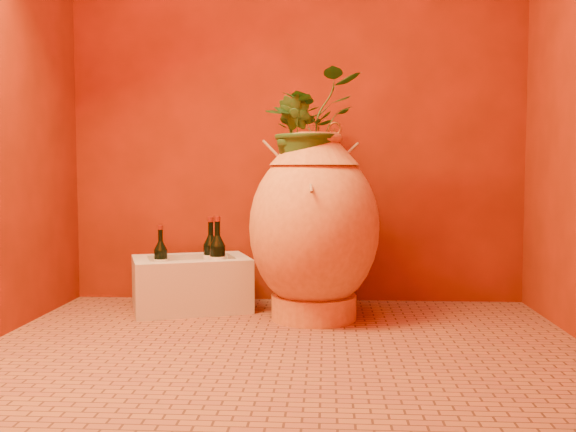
# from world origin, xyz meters

# --- Properties ---
(floor) EXTENTS (2.50, 2.50, 0.00)m
(floor) POSITION_xyz_m (0.00, 0.00, 0.00)
(floor) COLOR brown
(floor) RESTS_ON ground
(wall_back) EXTENTS (2.50, 0.02, 2.50)m
(wall_back) POSITION_xyz_m (0.00, 1.00, 1.25)
(wall_back) COLOR #631A05
(wall_back) RESTS_ON ground
(amphora) EXTENTS (0.71, 0.71, 0.91)m
(amphora) POSITION_xyz_m (0.11, 0.53, 0.45)
(amphora) COLOR #D9883D
(amphora) RESTS_ON floor
(stone_basin) EXTENTS (0.68, 0.59, 0.28)m
(stone_basin) POSITION_xyz_m (-0.53, 0.70, 0.13)
(stone_basin) COLOR #BFB39E
(stone_basin) RESTS_ON floor
(wine_bottle_a) EXTENTS (0.08, 0.08, 0.33)m
(wine_bottle_a) POSITION_xyz_m (-0.44, 0.75, 0.27)
(wine_bottle_a) COLOR black
(wine_bottle_a) RESTS_ON stone_basin
(wine_bottle_b) EXTENTS (0.07, 0.07, 0.29)m
(wine_bottle_b) POSITION_xyz_m (-0.69, 0.68, 0.26)
(wine_bottle_b) COLOR black
(wine_bottle_b) RESTS_ON stone_basin
(wine_bottle_c) EXTENTS (0.08, 0.08, 0.34)m
(wine_bottle_c) POSITION_xyz_m (-0.39, 0.65, 0.27)
(wine_bottle_c) COLOR black
(wine_bottle_c) RESTS_ON stone_basin
(wall_tap) EXTENTS (0.07, 0.16, 0.17)m
(wall_tap) POSITION_xyz_m (0.21, 0.91, 0.91)
(wall_tap) COLOR #A26D25
(wall_tap) RESTS_ON wall_back
(plant_main) EXTENTS (0.62, 0.62, 0.52)m
(plant_main) POSITION_xyz_m (0.08, 0.54, 0.94)
(plant_main) COLOR #214719
(plant_main) RESTS_ON amphora
(plant_side) EXTENTS (0.24, 0.25, 0.36)m
(plant_side) POSITION_xyz_m (0.02, 0.47, 0.90)
(plant_side) COLOR #214719
(plant_side) RESTS_ON amphora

